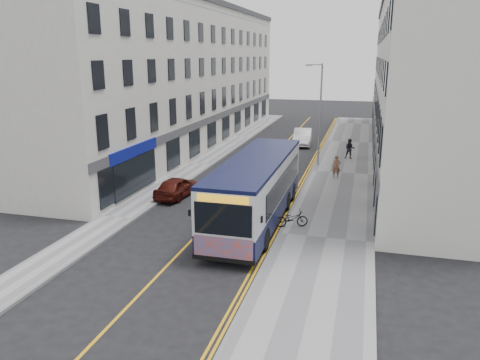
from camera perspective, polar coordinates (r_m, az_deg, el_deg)
The scene contains 17 objects.
ground at distance 25.41m, azimuth -3.52°, elevation -4.86°, with size 140.00×140.00×0.00m, color black.
pavement_east at distance 35.68m, azimuth 12.33°, elevation 0.80°, with size 4.50×64.00×0.12m, color gray.
pavement_west at distance 37.86m, azimuth -4.91°, elevation 1.91°, with size 2.00×64.00×0.12m, color gray.
kerb_east at distance 35.85m, azimuth 8.74°, elevation 1.05°, with size 0.18×64.00×0.13m, color slate.
kerb_west at distance 37.53m, azimuth -3.48°, elevation 1.83°, with size 0.18×64.00×0.13m, color slate.
road_centre_line at distance 36.50m, azimuth 2.49°, elevation 1.36°, with size 0.12×64.00×0.01m, color orange.
road_dbl_yellow_inner at distance 35.91m, azimuth 8.02°, elevation 1.00°, with size 0.10×64.00×0.01m, color orange.
road_dbl_yellow_outer at distance 35.89m, azimuth 8.34°, elevation 0.98°, with size 0.10×64.00×0.01m, color orange.
terrace_east at distance 43.82m, azimuth 20.49°, elevation 11.35°, with size 6.00×46.00×13.00m, color silver.
terrace_west at distance 46.75m, azimuth -5.97°, elevation 12.37°, with size 6.00×46.00×13.00m, color silver.
streetlamp at distance 37.02m, azimuth 9.64°, elevation 8.25°, with size 1.32×0.18×8.00m.
city_bus at distance 24.50m, azimuth 2.02°, elevation -0.95°, with size 2.78×11.92×3.46m.
bicycle at distance 24.04m, azimuth 6.32°, elevation -4.70°, with size 0.58×1.67×0.88m, color black.
pedestrian_near at distance 33.90m, azimuth 11.67°, elevation 1.59°, with size 0.59×0.38×1.61m, color brown.
pedestrian_far at distance 40.42m, azimuth 13.24°, elevation 3.73°, with size 0.82×0.64×1.70m, color black.
car_white at distance 46.50m, azimuth 7.64°, elevation 5.22°, with size 1.67×4.78×1.58m, color silver.
car_maroon at distance 29.43m, azimuth -7.69°, elevation -0.83°, with size 1.54×3.84×1.31m, color #45110B.
Camera 1 is at (7.73, -22.60, 8.67)m, focal length 35.00 mm.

